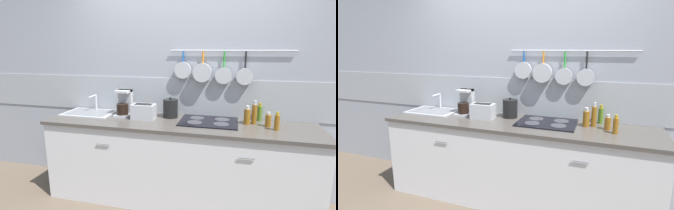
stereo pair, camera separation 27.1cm
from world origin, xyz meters
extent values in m
plane|color=brown|center=(0.00, 0.00, 0.00)|extent=(12.00, 12.00, 0.00)
cube|color=#999EA8|center=(0.00, 0.37, 1.30)|extent=(7.20, 0.06, 2.60)
cube|color=#9EA3A8|center=(0.00, 0.36, 1.10)|extent=(7.20, 0.07, 0.42)
cylinder|color=#B7BABF|center=(0.50, 0.31, 1.62)|extent=(1.30, 0.02, 0.02)
cylinder|color=#1959B2|center=(-0.01, 0.31, 1.55)|extent=(0.02, 0.02, 0.11)
cylinder|color=#B7BABF|center=(-0.01, 0.29, 1.41)|extent=(0.18, 0.04, 0.18)
cylinder|color=orange|center=(0.21, 0.31, 1.55)|extent=(0.02, 0.02, 0.12)
cylinder|color=#B7BABF|center=(0.21, 0.28, 1.38)|extent=(0.20, 0.07, 0.20)
cylinder|color=green|center=(0.44, 0.31, 1.53)|extent=(0.02, 0.02, 0.17)
cylinder|color=#B7BABF|center=(0.44, 0.29, 1.36)|extent=(0.18, 0.04, 0.18)
cylinder|color=black|center=(0.66, 0.31, 1.53)|extent=(0.02, 0.02, 0.17)
cylinder|color=#B7BABF|center=(0.66, 0.29, 1.35)|extent=(0.18, 0.05, 0.18)
cube|color=silver|center=(0.00, 0.00, 0.43)|extent=(2.78, 0.62, 0.85)
cylinder|color=slate|center=(-0.69, -0.32, 0.70)|extent=(0.14, 0.01, 0.01)
cylinder|color=slate|center=(0.69, -0.32, 0.70)|extent=(0.14, 0.01, 0.01)
cube|color=#4C4742|center=(0.00, 0.00, 0.87)|extent=(2.82, 0.66, 0.03)
cube|color=#B7BABF|center=(-1.08, 0.11, 0.90)|extent=(0.58, 0.40, 0.01)
cube|color=slate|center=(-1.08, 0.11, 0.91)|extent=(0.49, 0.32, 0.00)
cylinder|color=#B7BABF|center=(-1.08, 0.26, 0.99)|extent=(0.03, 0.03, 0.20)
cylinder|color=#B7BABF|center=(-1.08, 0.18, 1.08)|extent=(0.02, 0.16, 0.02)
cube|color=#B7BABF|center=(-0.65, 0.11, 0.90)|extent=(0.17, 0.21, 0.02)
cube|color=#B7BABF|center=(-0.65, 0.17, 1.04)|extent=(0.16, 0.07, 0.29)
cylinder|color=black|center=(-0.65, 0.08, 0.97)|extent=(0.13, 0.13, 0.12)
cube|color=#B7BABF|center=(-0.65, 0.13, 1.17)|extent=(0.16, 0.16, 0.02)
cube|color=#B7BABF|center=(-0.38, 0.03, 0.97)|extent=(0.25, 0.15, 0.16)
cube|color=black|center=(-0.38, 0.01, 1.05)|extent=(0.19, 0.03, 0.00)
cube|color=black|center=(-0.38, 0.06, 1.05)|extent=(0.19, 0.03, 0.00)
cube|color=black|center=(-0.52, 0.03, 1.00)|extent=(0.02, 0.02, 0.02)
cylinder|color=black|center=(-0.12, 0.18, 0.99)|extent=(0.16, 0.16, 0.20)
sphere|color=black|center=(-0.12, 0.18, 1.10)|extent=(0.02, 0.02, 0.02)
cube|color=black|center=(0.31, 0.09, 0.90)|extent=(0.59, 0.45, 0.01)
cylinder|color=#38383D|center=(0.18, 0.00, 0.90)|extent=(0.16, 0.16, 0.00)
cylinder|color=#38383D|center=(0.45, 0.00, 0.90)|extent=(0.16, 0.16, 0.00)
cylinder|color=#38383D|center=(0.18, 0.18, 0.90)|extent=(0.16, 0.16, 0.00)
cylinder|color=#38383D|center=(0.45, 0.18, 0.90)|extent=(0.16, 0.16, 0.00)
cylinder|color=#8C5919|center=(0.70, 0.11, 0.97)|extent=(0.06, 0.06, 0.16)
cylinder|color=beige|center=(0.70, 0.11, 1.06)|extent=(0.04, 0.04, 0.03)
cylinder|color=#8C5919|center=(0.77, 0.14, 0.99)|extent=(0.05, 0.05, 0.20)
cylinder|color=beige|center=(0.77, 0.14, 1.11)|extent=(0.03, 0.03, 0.04)
cylinder|color=#4C721E|center=(0.83, 0.28, 0.97)|extent=(0.05, 0.05, 0.16)
cylinder|color=#B28C19|center=(0.83, 0.28, 1.06)|extent=(0.03, 0.03, 0.03)
cylinder|color=#8C5919|center=(0.89, 0.07, 0.95)|extent=(0.06, 0.06, 0.12)
cylinder|color=beige|center=(0.89, 0.07, 1.02)|extent=(0.03, 0.03, 0.03)
cylinder|color=#8C5919|center=(0.96, -0.03, 0.96)|extent=(0.05, 0.05, 0.14)
cylinder|color=#B28C19|center=(0.96, -0.03, 1.05)|extent=(0.03, 0.03, 0.03)
camera|label=1|loc=(0.56, -2.56, 1.64)|focal=28.00mm
camera|label=2|loc=(0.82, -2.48, 1.64)|focal=28.00mm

